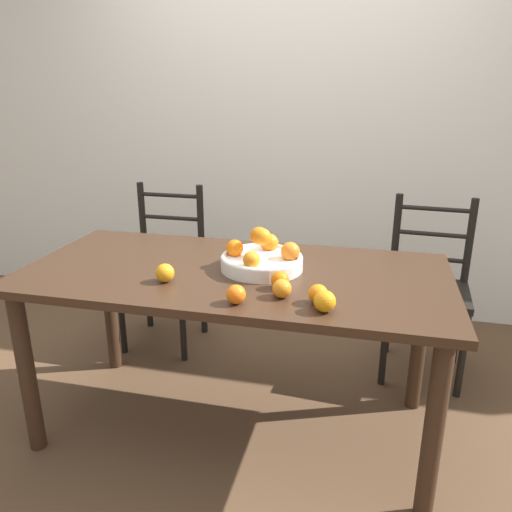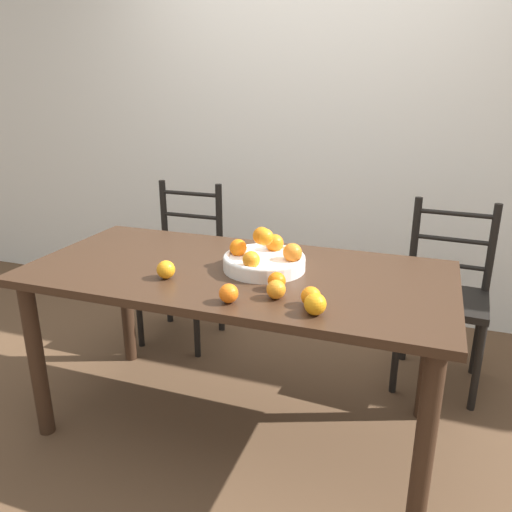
{
  "view_description": "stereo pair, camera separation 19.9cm",
  "coord_description": "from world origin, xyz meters",
  "px_view_note": "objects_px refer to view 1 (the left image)",
  "views": [
    {
      "loc": [
        0.55,
        -1.89,
        1.51
      ],
      "look_at": [
        0.11,
        -0.06,
        0.87
      ],
      "focal_mm": 35.0,
      "sensor_mm": 36.0,
      "label": 1
    },
    {
      "loc": [
        0.74,
        -1.84,
        1.51
      ],
      "look_at": [
        0.11,
        -0.06,
        0.87
      ],
      "focal_mm": 35.0,
      "sensor_mm": 36.0,
      "label": 2
    }
  ],
  "objects_px": {
    "orange_loose_3": "(236,294)",
    "chair_left": "(165,269)",
    "orange_loose_1": "(282,289)",
    "orange_loose_2": "(325,301)",
    "chair_right": "(427,291)",
    "orange_loose_5": "(280,280)",
    "orange_loose_0": "(318,294)",
    "orange_loose_4": "(165,273)",
    "fruit_bowl": "(262,258)"
  },
  "relations": [
    {
      "from": "chair_right",
      "to": "orange_loose_3",
      "type": "bearing_deg",
      "value": -122.31
    },
    {
      "from": "orange_loose_2",
      "to": "orange_loose_5",
      "type": "xyz_separation_m",
      "value": [
        -0.19,
        0.16,
        -0.0
      ]
    },
    {
      "from": "orange_loose_0",
      "to": "chair_right",
      "type": "xyz_separation_m",
      "value": [
        0.48,
        0.98,
        -0.34
      ]
    },
    {
      "from": "fruit_bowl",
      "to": "chair_left",
      "type": "height_order",
      "value": "chair_left"
    },
    {
      "from": "orange_loose_0",
      "to": "chair_left",
      "type": "relative_size",
      "value": 0.07
    },
    {
      "from": "fruit_bowl",
      "to": "orange_loose_1",
      "type": "bearing_deg",
      "value": -63.68
    },
    {
      "from": "fruit_bowl",
      "to": "orange_loose_1",
      "type": "relative_size",
      "value": 4.89
    },
    {
      "from": "orange_loose_3",
      "to": "chair_right",
      "type": "height_order",
      "value": "chair_right"
    },
    {
      "from": "orange_loose_5",
      "to": "orange_loose_1",
      "type": "bearing_deg",
      "value": -74.3
    },
    {
      "from": "orange_loose_3",
      "to": "fruit_bowl",
      "type": "bearing_deg",
      "value": 88.38
    },
    {
      "from": "orange_loose_4",
      "to": "chair_right",
      "type": "xyz_separation_m",
      "value": [
        1.1,
        0.91,
        -0.34
      ]
    },
    {
      "from": "fruit_bowl",
      "to": "orange_loose_0",
      "type": "relative_size",
      "value": 4.89
    },
    {
      "from": "orange_loose_1",
      "to": "orange_loose_5",
      "type": "bearing_deg",
      "value": 105.7
    },
    {
      "from": "orange_loose_3",
      "to": "chair_right",
      "type": "distance_m",
      "value": 1.34
    },
    {
      "from": "orange_loose_4",
      "to": "orange_loose_5",
      "type": "height_order",
      "value": "orange_loose_4"
    },
    {
      "from": "orange_loose_3",
      "to": "chair_right",
      "type": "bearing_deg",
      "value": 53.76
    },
    {
      "from": "orange_loose_2",
      "to": "chair_right",
      "type": "xyz_separation_m",
      "value": [
        0.45,
        1.04,
        -0.35
      ]
    },
    {
      "from": "orange_loose_0",
      "to": "orange_loose_2",
      "type": "distance_m",
      "value": 0.07
    },
    {
      "from": "chair_left",
      "to": "orange_loose_1",
      "type": "bearing_deg",
      "value": -47.06
    },
    {
      "from": "orange_loose_1",
      "to": "orange_loose_3",
      "type": "relative_size",
      "value": 1.01
    },
    {
      "from": "orange_loose_1",
      "to": "orange_loose_0",
      "type": "bearing_deg",
      "value": -8.4
    },
    {
      "from": "orange_loose_3",
      "to": "chair_left",
      "type": "xyz_separation_m",
      "value": [
        -0.74,
        1.05,
        -0.34
      ]
    },
    {
      "from": "fruit_bowl",
      "to": "orange_loose_2",
      "type": "xyz_separation_m",
      "value": [
        0.3,
        -0.36,
        -0.01
      ]
    },
    {
      "from": "orange_loose_0",
      "to": "orange_loose_5",
      "type": "xyz_separation_m",
      "value": [
        -0.16,
        0.1,
        -0.0
      ]
    },
    {
      "from": "fruit_bowl",
      "to": "orange_loose_3",
      "type": "height_order",
      "value": "fruit_bowl"
    },
    {
      "from": "orange_loose_3",
      "to": "orange_loose_4",
      "type": "relative_size",
      "value": 0.94
    },
    {
      "from": "orange_loose_2",
      "to": "orange_loose_3",
      "type": "relative_size",
      "value": 1.09
    },
    {
      "from": "orange_loose_0",
      "to": "orange_loose_1",
      "type": "relative_size",
      "value": 1.0
    },
    {
      "from": "orange_loose_0",
      "to": "orange_loose_3",
      "type": "relative_size",
      "value": 1.01
    },
    {
      "from": "orange_loose_2",
      "to": "orange_loose_0",
      "type": "bearing_deg",
      "value": 115.07
    },
    {
      "from": "chair_left",
      "to": "fruit_bowl",
      "type": "bearing_deg",
      "value": -41.98
    },
    {
      "from": "fruit_bowl",
      "to": "orange_loose_4",
      "type": "bearing_deg",
      "value": -145.45
    },
    {
      "from": "orange_loose_2",
      "to": "chair_right",
      "type": "distance_m",
      "value": 1.19
    },
    {
      "from": "orange_loose_2",
      "to": "orange_loose_4",
      "type": "bearing_deg",
      "value": 168.52
    },
    {
      "from": "orange_loose_5",
      "to": "orange_loose_0",
      "type": "bearing_deg",
      "value": -32.54
    },
    {
      "from": "orange_loose_0",
      "to": "orange_loose_4",
      "type": "relative_size",
      "value": 0.95
    },
    {
      "from": "fruit_bowl",
      "to": "orange_loose_1",
      "type": "height_order",
      "value": "fruit_bowl"
    },
    {
      "from": "orange_loose_3",
      "to": "orange_loose_5",
      "type": "height_order",
      "value": "same"
    },
    {
      "from": "orange_loose_4",
      "to": "orange_loose_5",
      "type": "distance_m",
      "value": 0.46
    },
    {
      "from": "orange_loose_3",
      "to": "chair_left",
      "type": "height_order",
      "value": "chair_left"
    },
    {
      "from": "orange_loose_2",
      "to": "chair_right",
      "type": "bearing_deg",
      "value": 66.45
    },
    {
      "from": "orange_loose_4",
      "to": "orange_loose_5",
      "type": "xyz_separation_m",
      "value": [
        0.45,
        0.03,
        -0.0
      ]
    },
    {
      "from": "orange_loose_1",
      "to": "orange_loose_4",
      "type": "bearing_deg",
      "value": 174.52
    },
    {
      "from": "fruit_bowl",
      "to": "chair_left",
      "type": "bearing_deg",
      "value": 138.12
    },
    {
      "from": "chair_right",
      "to": "chair_left",
      "type": "bearing_deg",
      "value": -176.07
    },
    {
      "from": "orange_loose_0",
      "to": "chair_right",
      "type": "bearing_deg",
      "value": 63.62
    },
    {
      "from": "orange_loose_1",
      "to": "orange_loose_4",
      "type": "distance_m",
      "value": 0.48
    },
    {
      "from": "orange_loose_2",
      "to": "chair_left",
      "type": "relative_size",
      "value": 0.08
    },
    {
      "from": "chair_left",
      "to": "chair_right",
      "type": "xyz_separation_m",
      "value": [
        1.51,
        -0.0,
        0.0
      ]
    },
    {
      "from": "orange_loose_2",
      "to": "orange_loose_5",
      "type": "height_order",
      "value": "orange_loose_2"
    }
  ]
}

